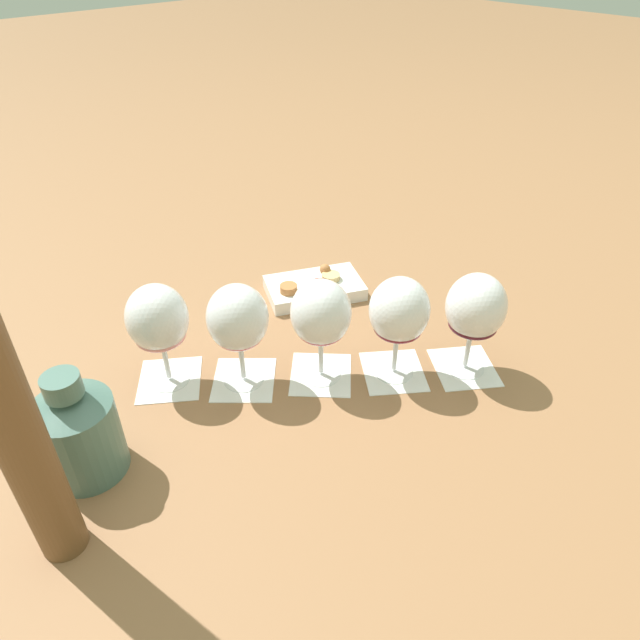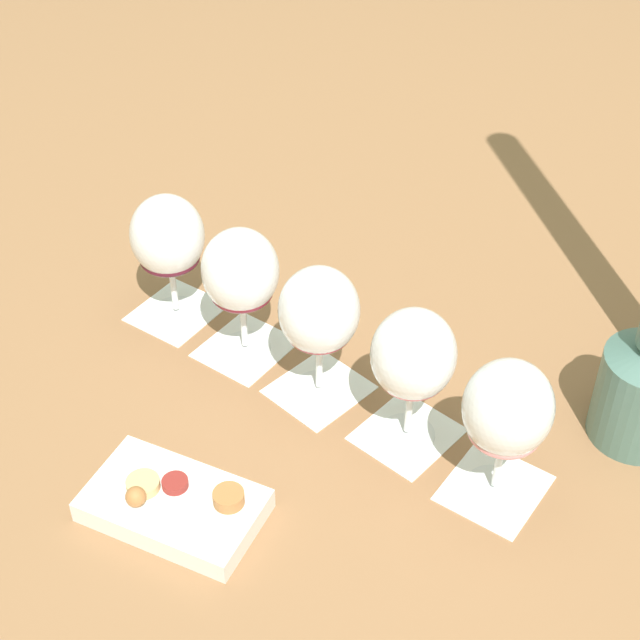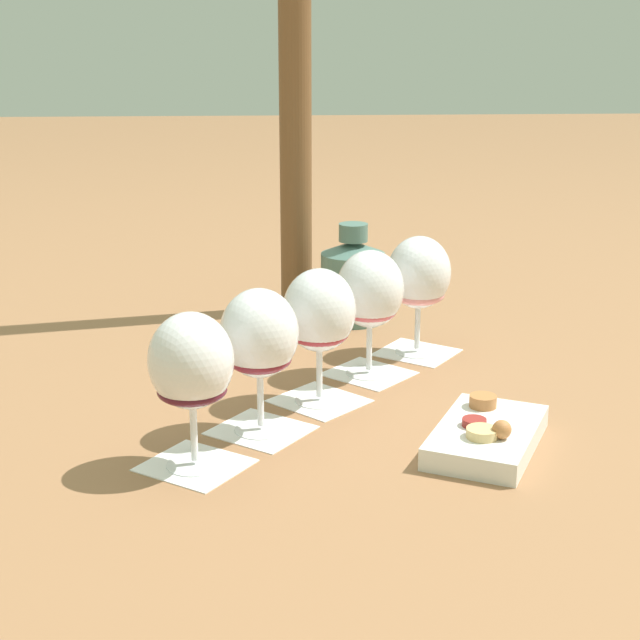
% 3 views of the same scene
% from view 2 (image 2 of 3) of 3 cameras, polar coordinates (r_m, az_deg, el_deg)
% --- Properties ---
extents(ground_plane, '(8.00, 8.00, 0.00)m').
position_cam_2_polar(ground_plane, '(1.14, -0.05, -4.08)').
color(ground_plane, '#936642').
extents(tasting_card_0, '(0.14, 0.14, 0.00)m').
position_cam_2_polar(tasting_card_0, '(1.05, 10.10, -9.59)').
color(tasting_card_0, white).
rests_on(tasting_card_0, ground_plane).
extents(tasting_card_1, '(0.14, 0.14, 0.00)m').
position_cam_2_polar(tasting_card_1, '(1.09, 5.08, -6.61)').
color(tasting_card_1, white).
rests_on(tasting_card_1, ground_plane).
extents(tasting_card_2, '(0.14, 0.14, 0.00)m').
position_cam_2_polar(tasting_card_2, '(1.14, -0.25, -3.96)').
color(tasting_card_2, white).
rests_on(tasting_card_2, ground_plane).
extents(tasting_card_3, '(0.14, 0.14, 0.00)m').
position_cam_2_polar(tasting_card_3, '(1.19, -4.36, -1.62)').
color(tasting_card_3, white).
rests_on(tasting_card_3, ground_plane).
extents(tasting_card_4, '(0.14, 0.14, 0.00)m').
position_cam_2_polar(tasting_card_4, '(1.25, -8.35, 0.49)').
color(tasting_card_4, white).
rests_on(tasting_card_4, ground_plane).
extents(wine_glass_0, '(0.09, 0.09, 0.17)m').
position_cam_2_polar(wine_glass_0, '(0.97, 10.84, -5.33)').
color(wine_glass_0, white).
rests_on(wine_glass_0, tasting_card_0).
extents(wine_glass_1, '(0.09, 0.09, 0.17)m').
position_cam_2_polar(wine_glass_1, '(1.01, 5.44, -2.31)').
color(wine_glass_1, white).
rests_on(wine_glass_1, tasting_card_1).
extents(wine_glass_2, '(0.09, 0.09, 0.17)m').
position_cam_2_polar(wine_glass_2, '(1.06, -0.26, 0.32)').
color(wine_glass_2, white).
rests_on(wine_glass_2, tasting_card_2).
extents(wine_glass_3, '(0.09, 0.09, 0.17)m').
position_cam_2_polar(wine_glass_3, '(1.12, -4.64, 2.60)').
color(wine_glass_3, white).
rests_on(wine_glass_3, tasting_card_3).
extents(wine_glass_4, '(0.09, 0.09, 0.17)m').
position_cam_2_polar(wine_glass_4, '(1.19, -8.85, 4.62)').
color(wine_glass_4, white).
rests_on(wine_glass_4, tasting_card_4).
extents(snack_dish, '(0.17, 0.20, 0.05)m').
position_cam_2_polar(snack_dish, '(1.01, -8.50, -10.55)').
color(snack_dish, white).
rests_on(snack_dish, ground_plane).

